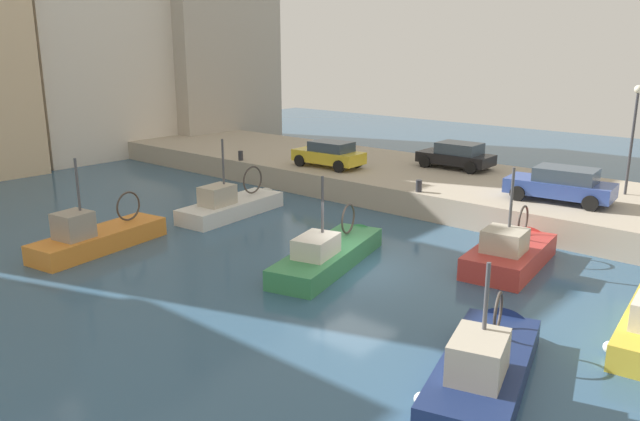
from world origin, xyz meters
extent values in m
plane|color=#335675|center=(0.00, 0.00, 0.00)|extent=(80.00, 80.00, 0.00)
cube|color=#ADA08C|center=(11.50, 0.00, 0.60)|extent=(9.00, 56.00, 1.20)
cube|color=#BC3833|center=(3.87, -4.04, 0.00)|extent=(4.91, 2.63, 1.59)
cone|color=#BC3833|center=(6.55, -3.72, 0.00)|extent=(1.12, 1.97, 1.87)
cube|color=#896B4C|center=(3.87, -4.04, 0.71)|extent=(4.71, 2.44, 0.08)
cube|color=#B7AD99|center=(3.12, -4.13, 1.17)|extent=(1.49, 1.51, 0.82)
cylinder|color=#4C4C51|center=(3.52, -4.08, 2.20)|extent=(0.10, 0.10, 2.98)
torus|color=#3F3833|center=(5.18, -3.88, 1.41)|extent=(1.17, 0.22, 1.17)
sphere|color=white|center=(2.34, -3.07, 0.24)|extent=(0.32, 0.32, 0.32)
cube|color=#388951|center=(-0.33, 0.93, 0.00)|extent=(6.39, 3.21, 1.40)
cone|color=#388951|center=(2.99, 1.78, 0.00)|extent=(1.26, 1.74, 1.57)
cube|color=#896B4C|center=(-0.33, 0.93, 0.63)|extent=(6.12, 3.02, 0.08)
cube|color=beige|center=(-1.27, 0.69, 1.03)|extent=(1.87, 1.52, 0.73)
cylinder|color=#4C4C51|center=(-0.79, 0.81, 2.02)|extent=(0.10, 0.10, 2.77)
torus|color=#3F3833|center=(1.34, 1.36, 1.33)|extent=(1.16, 0.37, 1.18)
sphere|color=white|center=(-2.35, 1.40, 0.21)|extent=(0.32, 0.32, 0.32)
cube|color=white|center=(1.95, 8.73, 0.00)|extent=(5.64, 2.37, 1.40)
cone|color=white|center=(5.03, 9.05, 0.00)|extent=(1.06, 1.71, 1.63)
cube|color=#896B4C|center=(1.95, 8.73, 0.63)|extent=(5.40, 2.20, 0.08)
cube|color=#B7AD99|center=(1.06, 8.64, 1.12)|extent=(1.62, 1.23, 0.90)
cylinder|color=#4C4C51|center=(1.52, 8.69, 2.13)|extent=(0.10, 0.10, 3.00)
torus|color=#3F3833|center=(3.48, 8.89, 1.41)|extent=(1.35, 0.22, 1.34)
sphere|color=white|center=(0.21, 9.55, 0.21)|extent=(0.32, 0.32, 0.32)
cube|color=navy|center=(-4.05, -7.00, 0.00)|extent=(5.77, 3.28, 1.27)
cone|color=navy|center=(-1.08, -6.18, 0.00)|extent=(1.32, 1.89, 1.71)
cube|color=#9E7A51|center=(-4.05, -7.00, 0.57)|extent=(5.52, 3.08, 0.08)
cube|color=#B7AD99|center=(-4.89, -7.23, 1.09)|extent=(1.81, 1.52, 0.95)
cylinder|color=#4C4C51|center=(-4.44, -7.11, 1.86)|extent=(0.10, 0.10, 2.58)
torus|color=#3F3833|center=(-2.57, -6.60, 1.20)|extent=(1.03, 0.35, 1.04)
sphere|color=white|center=(-5.90, -6.43, 0.19)|extent=(0.32, 0.32, 0.32)
sphere|color=white|center=(-0.68, -8.83, 0.22)|extent=(0.32, 0.32, 0.32)
cube|color=orange|center=(-4.68, 8.91, 0.00)|extent=(5.67, 2.48, 1.49)
cone|color=orange|center=(-1.62, 9.39, 0.00)|extent=(1.12, 1.60, 1.48)
cube|color=#B2A893|center=(-4.68, 8.91, 0.67)|extent=(5.44, 2.31, 0.08)
cube|color=gray|center=(-5.77, 8.74, 1.22)|extent=(1.36, 1.31, 1.02)
cylinder|color=#4C4C51|center=(-5.41, 8.79, 2.19)|extent=(0.10, 0.10, 3.04)
torus|color=#3F3833|center=(-3.16, 9.15, 1.39)|extent=(1.21, 0.27, 1.21)
sphere|color=white|center=(-6.44, 9.55, 0.22)|extent=(0.32, 0.32, 0.32)
cube|color=#334C9E|center=(9.78, -3.48, 1.78)|extent=(2.23, 4.51, 0.63)
cube|color=#384756|center=(9.80, -3.69, 2.39)|extent=(1.83, 2.58, 0.58)
cylinder|color=black|center=(8.73, -2.09, 1.52)|extent=(0.28, 0.66, 0.64)
cylinder|color=black|center=(10.54, -1.91, 1.52)|extent=(0.28, 0.66, 0.64)
cylinder|color=black|center=(9.02, -5.04, 1.52)|extent=(0.28, 0.66, 0.64)
cylinder|color=black|center=(10.83, -4.86, 1.52)|extent=(0.28, 0.66, 0.64)
cube|color=black|center=(13.38, 3.49, 1.74)|extent=(1.90, 4.00, 0.55)
cube|color=#384756|center=(13.39, 3.29, 2.31)|extent=(1.64, 2.25, 0.59)
cylinder|color=black|center=(12.45, 4.81, 1.52)|extent=(0.24, 0.65, 0.64)
cylinder|color=black|center=(14.25, 4.85, 1.52)|extent=(0.24, 0.65, 0.64)
cylinder|color=black|center=(12.51, 2.12, 1.52)|extent=(0.24, 0.65, 0.64)
cylinder|color=black|center=(14.32, 2.17, 1.52)|extent=(0.24, 0.65, 0.64)
cube|color=gold|center=(9.14, 8.90, 1.78)|extent=(1.88, 4.00, 0.62)
cube|color=#384756|center=(9.15, 8.70, 2.35)|extent=(1.59, 2.27, 0.52)
cylinder|color=black|center=(8.24, 10.19, 1.52)|extent=(0.25, 0.65, 0.64)
cylinder|color=black|center=(9.92, 10.27, 1.52)|extent=(0.25, 0.65, 0.64)
cylinder|color=black|center=(8.37, 7.52, 1.52)|extent=(0.25, 0.65, 0.64)
cylinder|color=black|center=(10.05, 7.61, 1.52)|extent=(0.25, 0.65, 0.64)
cylinder|color=#2D2D33|center=(7.35, 2.00, 1.48)|extent=(0.28, 0.28, 0.55)
cylinder|color=#2D2D33|center=(7.35, 14.00, 1.48)|extent=(0.28, 0.28, 0.55)
cylinder|color=#38383D|center=(13.00, -5.28, 3.45)|extent=(0.12, 0.12, 4.50)
sphere|color=#F2EACC|center=(13.00, -5.28, 5.85)|extent=(0.36, 0.36, 0.36)
cube|color=silver|center=(7.10, 28.54, 9.79)|extent=(10.98, 6.97, 19.58)
cube|color=#B2A899|center=(15.96, 27.72, 8.76)|extent=(9.50, 8.12, 17.52)
camera|label=1|loc=(-16.64, -12.75, 7.83)|focal=35.16mm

